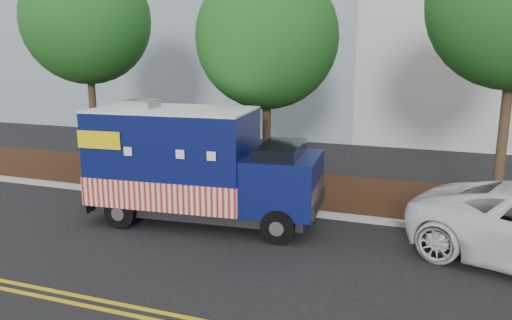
% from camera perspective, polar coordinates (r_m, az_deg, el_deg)
% --- Properties ---
extents(ground, '(120.00, 120.00, 0.00)m').
position_cam_1_polar(ground, '(13.33, -6.12, -6.99)').
color(ground, black).
rests_on(ground, ground).
extents(curb, '(120.00, 0.18, 0.15)m').
position_cam_1_polar(curb, '(14.51, -3.71, -4.98)').
color(curb, '#9E9E99').
rests_on(curb, ground).
extents(mulch_strip, '(120.00, 4.00, 0.15)m').
position_cam_1_polar(mulch_strip, '(16.37, -0.79, -2.88)').
color(mulch_strip, black).
rests_on(mulch_strip, ground).
extents(centerline_near, '(120.00, 0.10, 0.01)m').
position_cam_1_polar(centerline_near, '(9.86, -17.82, -14.93)').
color(centerline_near, gold).
rests_on(centerline_near, ground).
extents(centerline_far, '(120.00, 0.10, 0.01)m').
position_cam_1_polar(centerline_far, '(9.69, -18.75, -15.52)').
color(centerline_far, gold).
rests_on(centerline_far, ground).
extents(tree_a, '(4.36, 4.36, 7.57)m').
position_cam_1_polar(tree_a, '(18.71, -18.79, 14.84)').
color(tree_a, '#38281C').
rests_on(tree_a, ground).
extents(tree_b, '(4.24, 4.24, 6.89)m').
position_cam_1_polar(tree_b, '(15.15, 1.27, 13.80)').
color(tree_b, '#38281C').
rests_on(tree_b, ground).
extents(sign_post, '(0.06, 0.06, 2.40)m').
position_cam_1_polar(sign_post, '(15.19, -10.19, 0.05)').
color(sign_post, '#473828').
rests_on(sign_post, ground).
extents(food_truck, '(6.17, 2.75, 3.16)m').
position_cam_1_polar(food_truck, '(13.05, -7.19, -0.89)').
color(food_truck, black).
rests_on(food_truck, ground).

